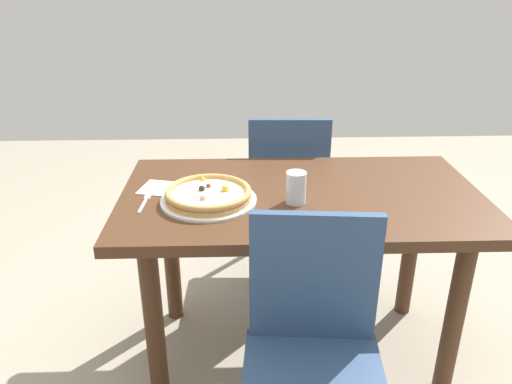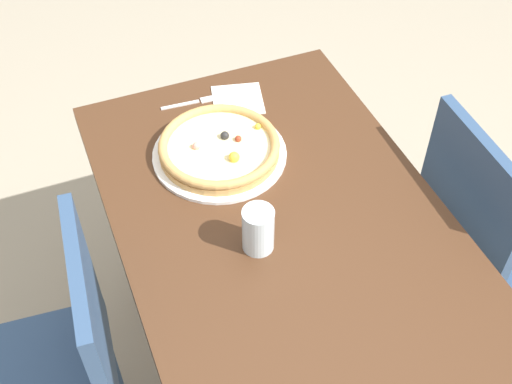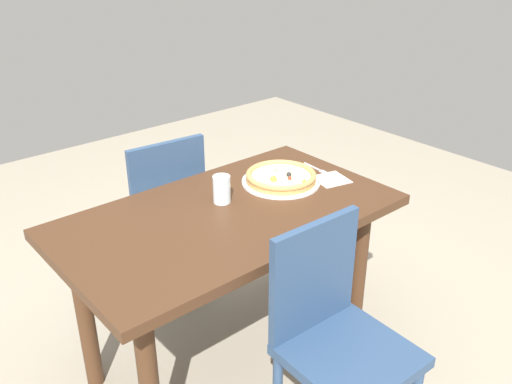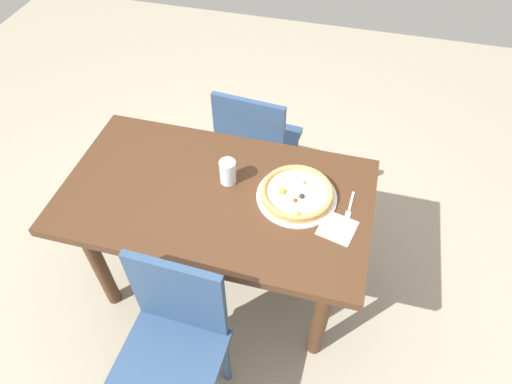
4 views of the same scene
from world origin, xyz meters
The scene contains 9 objects.
ground_plane centered at (0.00, 0.00, 0.00)m, with size 6.00×6.00×0.00m, color #9E937F.
dining_table centered at (0.00, 0.00, 0.64)m, with size 1.36×0.77×0.75m.
chair_near centered at (-0.03, -0.60, 0.50)m, with size 0.43×0.43×0.90m.
chair_far centered at (0.00, 0.60, 0.50)m, with size 0.41×0.41×0.90m.
plate centered at (-0.35, -0.06, 0.75)m, with size 0.35×0.35×0.01m, color white.
pizza centered at (-0.35, -0.06, 0.78)m, with size 0.31×0.31×0.05m.
fork centered at (-0.58, -0.06, 0.75)m, with size 0.03×0.17×0.00m.
drinking_glass centered at (-0.03, -0.08, 0.80)m, with size 0.07×0.07×0.12m, color silver.
napkin centered at (-0.54, 0.06, 0.75)m, with size 0.14×0.14×0.00m, color white.
Camera 4 is at (-0.49, 1.21, 2.22)m, focal length 31.45 mm.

